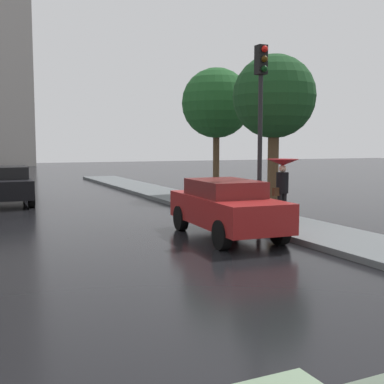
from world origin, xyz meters
name	(u,v)px	position (x,y,z in m)	size (l,w,h in m)	color
car_black_near_kerb	(6,185)	(-1.68, 16.85, 0.77)	(1.94, 4.00, 1.47)	black
car_red_mid_road	(226,207)	(2.93, 7.47, 0.76)	(1.86, 4.12, 1.43)	maroon
pedestrian_with_umbrella_near	(282,173)	(5.29, 8.47, 1.50)	(0.94, 0.94, 1.76)	black
traffic_light	(261,103)	(4.10, 7.78, 3.40)	(0.26, 0.39, 4.74)	black
street_tree_near	(274,98)	(6.92, 11.42, 3.95)	(2.92, 2.92, 5.46)	#4C3823
street_tree_mid	(216,104)	(7.06, 16.15, 4.10)	(3.06, 3.06, 5.65)	#4C3823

